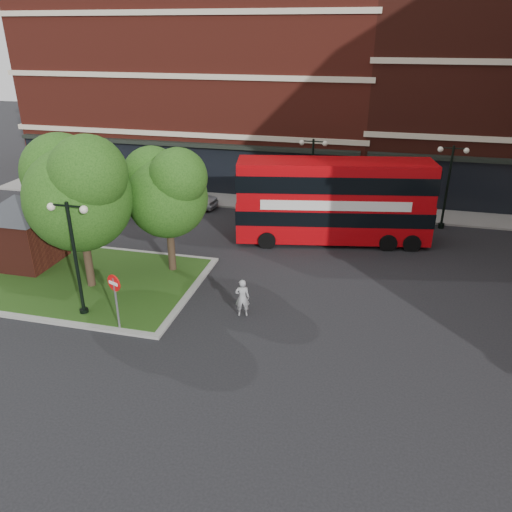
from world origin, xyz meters
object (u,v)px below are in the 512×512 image
(bus, at_px, (334,196))
(car_white, at_px, (329,201))
(woman, at_px, (242,298))
(car_silver, at_px, (188,197))

(bus, distance_m, car_white, 5.54)
(woman, xyz_separation_m, car_silver, (-7.28, 12.71, -0.14))
(car_silver, height_order, car_white, car_white)
(car_silver, bearing_deg, woman, -147.78)
(woman, bearing_deg, car_white, -113.82)
(car_silver, xyz_separation_m, car_white, (9.32, 1.50, 0.02))
(woman, distance_m, car_white, 14.36)
(bus, height_order, woman, bus)
(bus, relative_size, car_silver, 2.65)
(woman, relative_size, car_white, 0.38)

